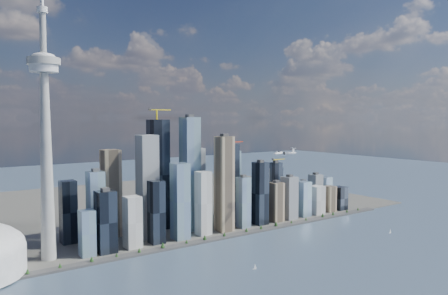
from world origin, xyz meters
TOP-DOWN VIEW (x-y plane):
  - ground at (0.00, 0.00)m, footprint 4000.00×4000.00m
  - seawall at (0.00, 250.00)m, footprint 1100.00×22.00m
  - land at (0.00, 700.00)m, footprint 1400.00×900.00m
  - shoreline_trees at (0.00, 250.00)m, footprint 960.53×7.20m
  - skyscraper_cluster at (59.61, 336.81)m, footprint 736.00×142.00m
  - needle_tower at (-300.00, 310.00)m, footprint 56.00×56.00m
  - airplane at (181.75, 211.24)m, footprint 60.69×53.87m
  - sailboat_west at (-25.61, 63.00)m, footprint 7.28×2.80m
  - sailboat_east at (368.75, 67.40)m, footprint 7.82×2.69m

SIDE VIEW (x-z plane):
  - ground at x=0.00m, z-range 0.00..0.00m
  - land at x=0.00m, z-range 0.00..3.00m
  - seawall at x=0.00m, z-range 0.00..4.00m
  - sailboat_west at x=-25.61m, z-range -1.80..8.25m
  - sailboat_east at x=368.75m, z-range -1.94..8.88m
  - shoreline_trees at x=0.00m, z-range 4.38..13.18m
  - skyscraper_cluster at x=59.61m, z-range -51.94..223.93m
  - airplane at x=181.75m, z-range 171.02..185.82m
  - needle_tower at x=-300.00m, z-range -39.41..511.09m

